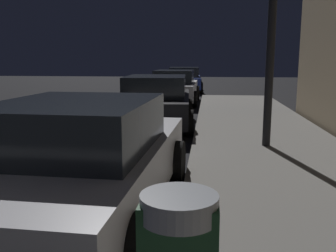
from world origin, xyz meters
The scene contains 4 objects.
car_silver centered at (2.85, 3.83, 0.71)m, with size 2.26×4.43×1.43m.
car_black centered at (2.85, 10.00, 0.72)m, with size 2.25×4.33×1.43m.
car_white centered at (2.85, 15.62, 0.70)m, with size 2.04×4.42×1.43m.
car_blue centered at (2.85, 21.55, 0.70)m, with size 2.29×4.41×1.43m.
Camera 1 is at (4.34, -0.26, 1.89)m, focal length 39.40 mm.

